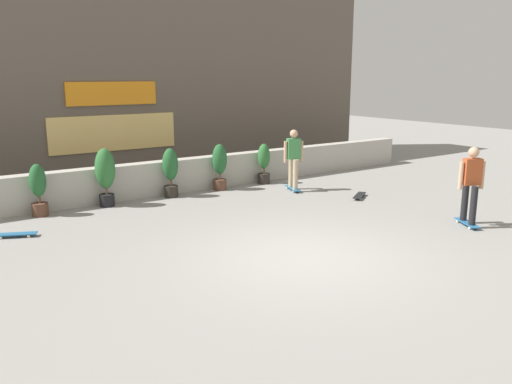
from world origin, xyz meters
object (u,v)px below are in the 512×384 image
(potted_plant_3, at_px, (220,165))
(skater_far_right, at_px, (471,183))
(skater_far_left, at_px, (293,157))
(potted_plant_1, at_px, (105,173))
(skateboard_aside, at_px, (360,195))
(potted_plant_4, at_px, (264,163))
(potted_plant_2, at_px, (170,170))
(potted_plant_0, at_px, (38,189))
(skateboard_near_camera, at_px, (16,234))

(potted_plant_3, relative_size, skater_far_right, 0.76)
(skater_far_left, bearing_deg, potted_plant_1, 165.64)
(potted_plant_3, height_order, skateboard_aside, potted_plant_3)
(potted_plant_4, bearing_deg, potted_plant_2, 180.00)
(potted_plant_4, bearing_deg, potted_plant_0, 180.00)
(skateboard_near_camera, bearing_deg, skater_far_right, -29.92)
(potted_plant_3, distance_m, potted_plant_4, 1.51)
(potted_plant_0, distance_m, skateboard_aside, 7.88)
(skateboard_aside, bearing_deg, skateboard_near_camera, 169.35)
(potted_plant_2, height_order, potted_plant_4, potted_plant_2)
(skater_far_right, bearing_deg, skateboard_near_camera, 150.08)
(skateboard_aside, bearing_deg, skater_far_left, 117.97)
(potted_plant_2, relative_size, potted_plant_4, 1.09)
(potted_plant_1, bearing_deg, potted_plant_3, 0.00)
(skateboard_aside, bearing_deg, potted_plant_1, 153.04)
(skater_far_right, xyz_separation_m, skateboard_near_camera, (-8.09, 4.66, -0.88))
(potted_plant_4, relative_size, skater_far_left, 0.70)
(potted_plant_1, relative_size, potted_plant_4, 1.21)
(potted_plant_2, distance_m, potted_plant_4, 3.01)
(potted_plant_4, distance_m, skater_far_left, 1.29)
(potted_plant_1, height_order, potted_plant_4, potted_plant_1)
(potted_plant_0, bearing_deg, skateboard_aside, -21.80)
(potted_plant_0, bearing_deg, skateboard_near_camera, -119.38)
(potted_plant_3, bearing_deg, skater_far_left, -37.43)
(skater_far_right, relative_size, skateboard_aside, 2.18)
(potted_plant_2, bearing_deg, potted_plant_1, 180.00)
(potted_plant_3, xyz_separation_m, skater_far_left, (1.62, -1.24, 0.23))
(skateboard_near_camera, relative_size, skateboard_aside, 1.04)
(potted_plant_4, height_order, skater_far_left, skater_far_left)
(potted_plant_0, height_order, skater_far_right, skater_far_right)
(skater_far_right, height_order, skateboard_aside, skater_far_right)
(potted_plant_0, relative_size, potted_plant_2, 0.93)
(potted_plant_3, distance_m, skateboard_near_camera, 5.78)
(potted_plant_0, relative_size, potted_plant_1, 0.84)
(potted_plant_3, bearing_deg, skateboard_near_camera, -165.90)
(potted_plant_1, height_order, potted_plant_2, potted_plant_1)
(skater_far_left, bearing_deg, skater_far_right, -79.40)
(potted_plant_0, distance_m, potted_plant_2, 3.28)
(skater_far_right, bearing_deg, potted_plant_0, 140.34)
(potted_plant_0, xyz_separation_m, potted_plant_1, (1.56, -0.00, 0.18))
(potted_plant_0, xyz_separation_m, skater_far_left, (6.40, -1.24, 0.30))
(potted_plant_0, bearing_deg, potted_plant_3, -0.00)
(skater_far_left, bearing_deg, skateboard_aside, -62.03)
(potted_plant_0, xyz_separation_m, skater_far_right, (7.31, -6.06, 0.30))
(potted_plant_4, xyz_separation_m, skateboard_near_camera, (-7.08, -1.40, -0.56))
(potted_plant_2, relative_size, skater_far_right, 0.76)
(potted_plant_2, bearing_deg, skater_far_left, -21.69)
(skater_far_left, bearing_deg, skateboard_near_camera, -178.75)
(skateboard_aside, bearing_deg, skater_far_right, -89.80)
(potted_plant_0, distance_m, skater_far_left, 6.53)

